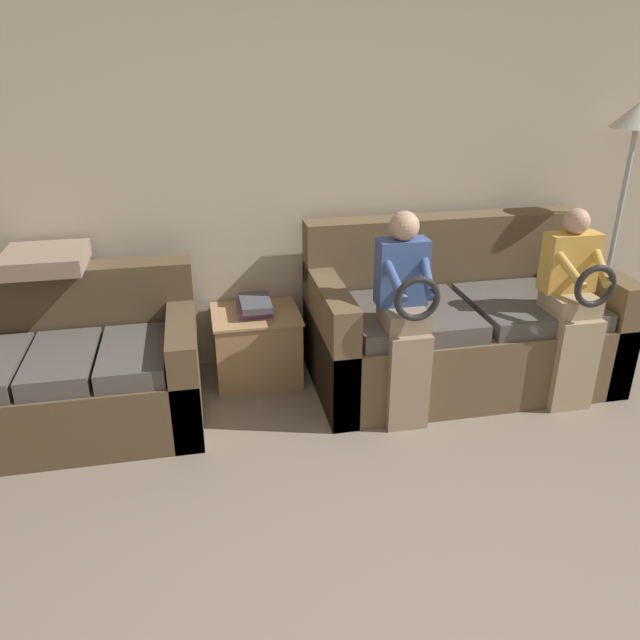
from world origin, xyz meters
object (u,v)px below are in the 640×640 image
couch_main (458,327)px  throw_pillow (45,260)px  book_stack (255,306)px  child_left_seated (405,311)px  floor_lamp (632,146)px  side_shelf (257,344)px  couch_side (71,374)px  child_right_seated (573,302)px

couch_main → throw_pillow: size_ratio=4.19×
couch_main → book_stack: 1.33m
child_left_seated → throw_pillow: child_left_seated is taller
throw_pillow → floor_lamp: bearing=-1.0°
side_shelf → child_left_seated: bearing=-40.0°
side_shelf → floor_lamp: (2.44, -0.08, 1.21)m
side_shelf → throw_pillow: size_ratio=1.23×
couch_main → side_shelf: (-1.30, 0.24, -0.12)m
couch_side → side_shelf: (1.10, 0.32, -0.07)m
couch_side → side_shelf: size_ratio=2.59×
couch_main → floor_lamp: (1.15, 0.16, 1.09)m
couch_side → floor_lamp: floor_lamp is taller
couch_side → child_right_seated: size_ratio=1.22×
child_left_seated → book_stack: child_left_seated is taller
side_shelf → throw_pillow: (-1.20, -0.02, 0.67)m
child_left_seated → floor_lamp: 1.92m
child_right_seated → throw_pillow: child_right_seated is taller
couch_main → side_shelf: size_ratio=3.40×
child_right_seated → floor_lamp: floor_lamp is taller
side_shelf → floor_lamp: bearing=-2.0°
book_stack → floor_lamp: bearing=-2.1°
floor_lamp → side_shelf: bearing=178.0°
child_left_seated → throw_pillow: (-1.98, 0.63, 0.23)m
child_right_seated → couch_side: bearing=173.4°
couch_main → book_stack: size_ratio=6.20×
couch_side → throw_pillow: 0.68m
side_shelf → book_stack: 0.27m
couch_main → child_right_seated: size_ratio=1.60×
couch_side → side_shelf: bearing=16.1°
couch_main → child_left_seated: size_ratio=1.55×
floor_lamp → throw_pillow: floor_lamp is taller
child_left_seated → book_stack: size_ratio=3.99×
book_stack → child_right_seated: bearing=-20.0°
child_right_seated → throw_pillow: size_ratio=2.61×
book_stack → floor_lamp: floor_lamp is taller
child_right_seated → throw_pillow: bearing=168.1°
child_right_seated → side_shelf: 1.97m
child_right_seated → floor_lamp: 1.16m
side_shelf → book_stack: bearing=88.0°
couch_side → side_shelf: couch_side is taller
child_left_seated → throw_pillow: bearing=162.3°
couch_main → book_stack: bearing=169.1°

